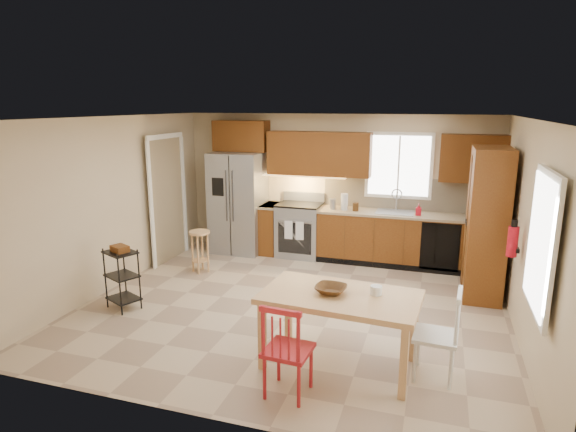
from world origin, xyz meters
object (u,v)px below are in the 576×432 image
(soap_bottle, at_px, (419,210))
(chair_red, at_px, (288,348))
(refrigerator, at_px, (238,203))
(range_stove, at_px, (300,230))
(fire_extinguisher, at_px, (513,242))
(table_jar, at_px, (376,292))
(pantry, at_px, (486,224))
(dining_table, at_px, (339,330))
(utility_cart, at_px, (122,279))
(chair_white, at_px, (436,334))
(table_bowl, at_px, (331,294))
(bar_stool, at_px, (200,252))

(soap_bottle, height_order, chair_red, soap_bottle)
(refrigerator, bearing_deg, range_stove, 2.99)
(refrigerator, bearing_deg, fire_extinguisher, -24.52)
(fire_extinguisher, height_order, table_jar, fire_extinguisher)
(pantry, bearing_deg, chair_red, -121.25)
(refrigerator, relative_size, chair_red, 1.96)
(soap_bottle, relative_size, dining_table, 0.12)
(chair_red, distance_m, utility_cart, 2.93)
(utility_cart, bearing_deg, table_jar, 17.18)
(fire_extinguisher, bearing_deg, pantry, 100.78)
(chair_white, relative_size, table_bowl, 2.90)
(fire_extinguisher, xyz_separation_m, table_jar, (-1.40, -1.33, -0.29))
(chair_white, relative_size, table_jar, 6.79)
(pantry, xyz_separation_m, chair_red, (-1.90, -3.13, -0.59))
(soap_bottle, distance_m, fire_extinguisher, 2.27)
(soap_bottle, relative_size, bar_stool, 0.28)
(table_jar, distance_m, bar_stool, 3.71)
(dining_table, distance_m, table_jar, 0.56)
(pantry, distance_m, table_bowl, 2.99)
(range_stove, height_order, table_jar, range_stove)
(bar_stool, bearing_deg, refrigerator, 102.32)
(chair_white, bearing_deg, refrigerator, 50.67)
(pantry, bearing_deg, fire_extinguisher, -79.22)
(dining_table, height_order, bar_stool, dining_table)
(table_jar, bearing_deg, fire_extinguisher, 43.45)
(range_stove, relative_size, chair_red, 0.99)
(table_bowl, bearing_deg, chair_red, -111.13)
(chair_white, bearing_deg, fire_extinguisher, -25.92)
(table_bowl, bearing_deg, soap_bottle, 78.35)
(fire_extinguisher, bearing_deg, soap_bottle, 120.53)
(pantry, relative_size, chair_white, 2.26)
(range_stove, xyz_separation_m, pantry, (2.98, -0.99, 0.59))
(chair_red, height_order, table_bowl, chair_red)
(refrigerator, relative_size, soap_bottle, 9.53)
(refrigerator, bearing_deg, bar_stool, -96.17)
(fire_extinguisher, relative_size, chair_red, 0.39)
(chair_red, bearing_deg, bar_stool, 134.57)
(chair_white, bearing_deg, table_jar, 89.54)
(refrigerator, bearing_deg, table_jar, -48.44)
(refrigerator, distance_m, table_jar, 4.42)
(soap_bottle, distance_m, dining_table, 3.48)
(range_stove, distance_m, chair_red, 4.25)
(refrigerator, bearing_deg, chair_red, -61.14)
(pantry, distance_m, utility_cart, 5.01)
(chair_red, bearing_deg, table_bowl, 73.03)
(soap_bottle, xyz_separation_m, fire_extinguisher, (1.15, -1.95, 0.10))
(chair_white, bearing_deg, pantry, -9.67)
(table_jar, distance_m, utility_cart, 3.43)
(soap_bottle, xyz_separation_m, table_bowl, (-0.70, -3.38, -0.21))
(fire_extinguisher, distance_m, dining_table, 2.37)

